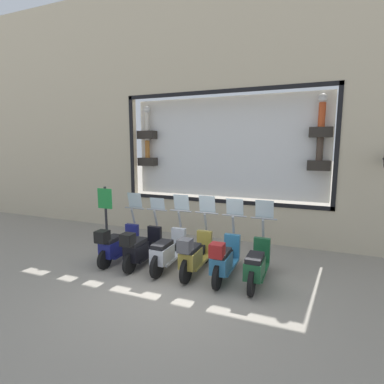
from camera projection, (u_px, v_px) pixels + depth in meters
The scene contains 9 objects.
ground_plane at pixel (175, 282), 6.53m from camera, with size 120.00×120.00×0.00m, color gray.
building_facade at pixel (224, 108), 9.21m from camera, with size 1.17×36.00×8.05m.
scooter_green_0 at pixel (257, 264), 6.39m from camera, with size 1.80×0.60×1.70m.
scooter_teal_1 at pixel (224, 259), 6.59m from camera, with size 1.81×0.60×1.69m.
scooter_olive_2 at pixel (194, 254), 6.85m from camera, with size 1.81×0.60×1.72m.
scooter_silver_3 at pixel (168, 251), 7.17m from camera, with size 1.81×0.60×1.70m.
scooter_black_4 at pixel (141, 247), 7.37m from camera, with size 1.80×0.60×1.57m.
scooter_navy_5 at pixel (117, 244), 7.63m from camera, with size 1.79×0.61×1.67m.
shop_sign_post at pixel (106, 217), 8.22m from camera, with size 0.36×0.45×1.85m.
Camera 1 is at (-5.56, -2.66, 2.94)m, focal length 28.00 mm.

